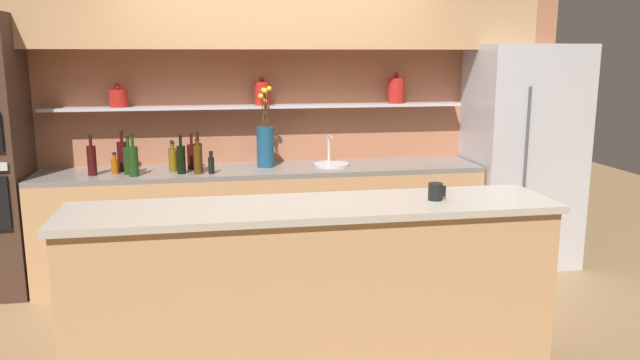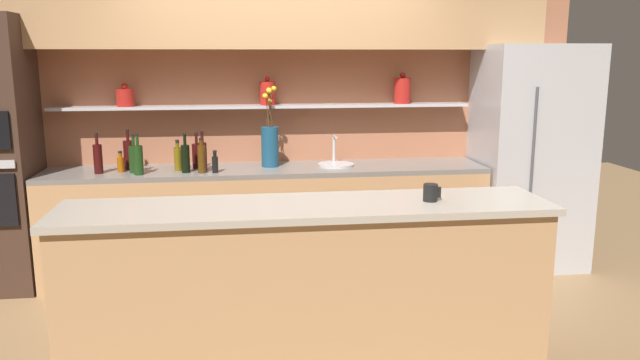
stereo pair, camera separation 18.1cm
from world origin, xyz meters
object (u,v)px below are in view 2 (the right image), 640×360
(bottle_oil_9, at_px, (178,157))
(bottle_spirit_10, at_px, (202,158))
(bottle_sauce_5, at_px, (121,164))
(bottle_wine_2, at_px, (129,154))
(bottle_wine_8, at_px, (138,159))
(flower_vase, at_px, (270,144))
(bottle_wine_6, at_px, (98,158))
(bottle_oil_11, at_px, (178,159))
(sink_fixture, at_px, (336,163))
(bottle_wine_3, at_px, (197,155))
(bottle_wine_7, at_px, (186,158))
(coffee_mug, at_px, (431,193))
(bottle_sauce_1, at_px, (215,163))
(refrigerator, at_px, (530,157))
(bottle_wine_0, at_px, (203,155))
(bottle_wine_4, at_px, (134,159))

(bottle_oil_9, distance_m, bottle_spirit_10, 0.31)
(bottle_sauce_5, bearing_deg, bottle_spirit_10, -10.81)
(bottle_wine_2, bearing_deg, bottle_wine_8, -66.39)
(bottle_sauce_5, bearing_deg, flower_vase, 4.49)
(bottle_wine_6, xyz_separation_m, bottle_oil_11, (0.61, 0.05, -0.03))
(bottle_wine_8, xyz_separation_m, bottle_oil_9, (0.28, 0.24, -0.03))
(sink_fixture, relative_size, bottle_wine_3, 1.03)
(bottle_wine_7, height_order, coffee_mug, bottle_wine_7)
(bottle_sauce_1, distance_m, bottle_wine_6, 0.91)
(refrigerator, distance_m, bottle_oil_9, 3.01)
(bottle_spirit_10, bearing_deg, sink_fixture, 8.84)
(bottle_wine_6, distance_m, bottle_oil_9, 0.62)
(bottle_oil_11, bearing_deg, bottle_spirit_10, -33.04)
(flower_vase, xyz_separation_m, coffee_mug, (0.81, -1.80, -0.04))
(flower_vase, relative_size, bottle_spirit_10, 2.39)
(bottle_spirit_10, bearing_deg, bottle_sauce_1, -6.14)
(bottle_wine_2, bearing_deg, bottle_wine_0, -11.66)
(bottle_wine_2, relative_size, bottle_wine_7, 1.05)
(sink_fixture, height_order, bottle_spirit_10, bottle_spirit_10)
(bottle_wine_0, height_order, bottle_wine_6, bottle_wine_6)
(bottle_wine_3, xyz_separation_m, bottle_oil_9, (-0.16, 0.00, -0.01))
(bottle_oil_9, bearing_deg, bottle_wine_7, -68.53)
(bottle_wine_3, height_order, bottle_wine_7, bottle_wine_7)
(bottle_wine_4, relative_size, bottle_wine_6, 0.94)
(bottle_wine_8, relative_size, coffee_mug, 3.13)
(bottle_wine_7, height_order, bottle_oil_9, bottle_wine_7)
(bottle_oil_11, bearing_deg, flower_vase, 6.87)
(bottle_wine_8, bearing_deg, coffee_mug, -40.43)
(bottle_wine_2, relative_size, bottle_spirit_10, 1.17)
(flower_vase, height_order, bottle_wine_3, flower_vase)
(bottle_wine_7, xyz_separation_m, bottle_oil_9, (-0.08, 0.20, -0.02))
(bottle_wine_0, xyz_separation_m, bottle_wine_7, (-0.13, -0.09, -0.00))
(refrigerator, bearing_deg, bottle_wine_4, -179.34)
(bottle_wine_8, height_order, coffee_mug, bottle_wine_8)
(refrigerator, relative_size, coffee_mug, 18.70)
(bottle_wine_7, bearing_deg, sink_fixture, 6.52)
(bottle_sauce_1, xyz_separation_m, coffee_mug, (1.26, -1.57, 0.07))
(bottle_sauce_1, xyz_separation_m, bottle_oil_9, (-0.31, 0.24, 0.02))
(bottle_wine_8, bearing_deg, bottle_sauce_1, 0.30)
(flower_vase, height_order, bottle_oil_9, flower_vase)
(flower_vase, bearing_deg, bottle_spirit_10, -158.59)
(bottle_wine_3, bearing_deg, refrigerator, -2.07)
(bottle_wine_3, height_order, bottle_wine_6, bottle_wine_6)
(bottle_sauce_5, height_order, coffee_mug, coffee_mug)
(bottle_wine_4, bearing_deg, coffee_mug, -41.44)
(sink_fixture, relative_size, bottle_spirit_10, 1.08)
(flower_vase, bearing_deg, bottle_wine_6, -174.32)
(bottle_wine_2, height_order, bottle_wine_8, bottle_wine_2)
(bottle_sauce_1, xyz_separation_m, bottle_sauce_5, (-0.74, 0.13, -0.01))
(refrigerator, height_order, bottle_wine_7, refrigerator)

